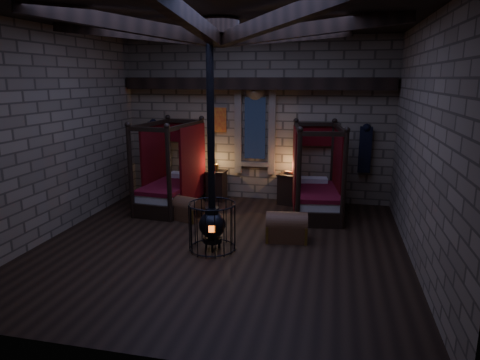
% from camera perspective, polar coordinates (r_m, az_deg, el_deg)
% --- Properties ---
extents(room, '(7.02, 7.02, 4.29)m').
position_cam_1_polar(room, '(7.93, -2.60, 17.48)').
color(room, black).
rests_on(room, ground).
extents(bed_left, '(1.25, 2.13, 2.13)m').
position_cam_1_polar(bed_left, '(10.86, -9.13, -0.89)').
color(bed_left, black).
rests_on(bed_left, ground).
extents(bed_right, '(1.33, 2.14, 2.10)m').
position_cam_1_polar(bed_right, '(10.37, 10.07, -1.66)').
color(bed_right, black).
rests_on(bed_right, ground).
extents(trunk_left, '(0.84, 0.67, 0.54)m').
position_cam_1_polar(trunk_left, '(9.95, -7.20, -3.86)').
color(trunk_left, '#57321B').
rests_on(trunk_left, ground).
extents(trunk_right, '(0.87, 0.60, 0.60)m').
position_cam_1_polar(trunk_right, '(8.66, 6.23, -6.33)').
color(trunk_right, '#57321B').
rests_on(trunk_right, ground).
extents(nightstand_left, '(0.53, 0.51, 0.98)m').
position_cam_1_polar(nightstand_left, '(11.39, -3.13, -0.67)').
color(nightstand_left, black).
rests_on(nightstand_left, ground).
extents(nightstand_right, '(0.60, 0.58, 0.87)m').
position_cam_1_polar(nightstand_right, '(11.09, 6.45, -1.15)').
color(nightstand_right, black).
rests_on(nightstand_right, ground).
extents(stove, '(0.89, 0.89, 4.05)m').
position_cam_1_polar(stove, '(8.08, -3.72, -5.40)').
color(stove, black).
rests_on(stove, ground).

